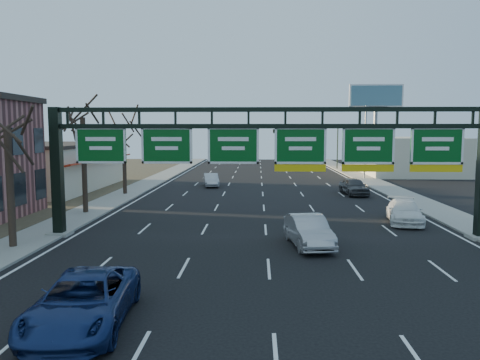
{
  "coord_description": "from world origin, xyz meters",
  "views": [
    {
      "loc": [
        -0.5,
        -17.62,
        5.88
      ],
      "look_at": [
        -1.46,
        7.97,
        3.2
      ],
      "focal_mm": 35.0,
      "sensor_mm": 36.0,
      "label": 1
    }
  ],
  "objects_px": {
    "car_blue_suv": "(83,301)",
    "car_silver_sedan": "(308,231)",
    "sign_gantry": "(270,154)",
    "car_white_wagon": "(404,212)"
  },
  "relations": [
    {
      "from": "car_blue_suv",
      "to": "car_silver_sedan",
      "type": "xyz_separation_m",
      "value": [
        7.84,
        10.23,
        0.0
      ]
    },
    {
      "from": "sign_gantry",
      "to": "car_silver_sedan",
      "type": "relative_size",
      "value": 5.13
    },
    {
      "from": "sign_gantry",
      "to": "car_silver_sedan",
      "type": "distance_m",
      "value": 4.74
    },
    {
      "from": "sign_gantry",
      "to": "car_silver_sedan",
      "type": "height_order",
      "value": "sign_gantry"
    },
    {
      "from": "car_blue_suv",
      "to": "car_white_wagon",
      "type": "height_order",
      "value": "car_blue_suv"
    },
    {
      "from": "sign_gantry",
      "to": "car_white_wagon",
      "type": "bearing_deg",
      "value": 26.76
    },
    {
      "from": "sign_gantry",
      "to": "car_silver_sedan",
      "type": "xyz_separation_m",
      "value": [
        1.96,
        -1.98,
        -3.84
      ]
    },
    {
      "from": "sign_gantry",
      "to": "car_white_wagon",
      "type": "height_order",
      "value": "sign_gantry"
    },
    {
      "from": "car_silver_sedan",
      "to": "car_blue_suv",
      "type": "bearing_deg",
      "value": -135.93
    },
    {
      "from": "car_silver_sedan",
      "to": "car_white_wagon",
      "type": "height_order",
      "value": "car_silver_sedan"
    }
  ]
}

